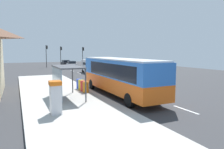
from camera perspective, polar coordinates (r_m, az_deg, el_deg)
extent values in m
cube|color=#38383A|center=(31.58, -7.02, -0.58)|extent=(56.00, 92.00, 0.04)
cube|color=beige|center=(18.49, -14.37, -5.38)|extent=(6.20, 30.00, 0.18)
cube|color=silver|center=(14.48, 19.81, -9.21)|extent=(0.16, 2.20, 0.01)
cube|color=silver|center=(18.24, 8.63, -5.69)|extent=(0.16, 2.20, 0.01)
cube|color=silver|center=(22.49, 1.54, -3.31)|extent=(0.16, 2.20, 0.01)
cube|color=silver|center=(27.00, -3.22, -1.68)|extent=(0.16, 2.20, 0.01)
cube|color=silver|center=(31.66, -6.59, -0.51)|extent=(0.16, 2.20, 0.01)
cube|color=silver|center=(36.40, -9.09, 0.36)|extent=(0.16, 2.20, 0.01)
cube|color=silver|center=(41.21, -11.01, 1.02)|extent=(0.16, 2.20, 0.01)
cube|color=silver|center=(46.06, -12.53, 1.55)|extent=(0.16, 2.20, 0.01)
cube|color=orange|center=(17.71, 2.06, -2.46)|extent=(2.53, 11.01, 1.15)
cube|color=blue|center=(17.56, 2.08, 1.73)|extent=(2.53, 11.01, 1.45)
cube|color=silver|center=(17.51, 2.09, 4.26)|extent=(2.41, 10.79, 0.12)
cube|color=black|center=(22.54, -4.22, 2.58)|extent=(2.30, 0.13, 1.22)
cube|color=black|center=(16.59, -0.86, 1.21)|extent=(0.11, 8.58, 1.10)
cylinder|color=black|center=(20.91, -5.58, -2.71)|extent=(0.28, 1.00, 1.00)
cylinder|color=black|center=(21.75, 0.05, -2.32)|extent=(0.28, 1.00, 1.00)
cylinder|color=black|center=(14.10, 4.80, -7.18)|extent=(0.28, 1.00, 1.00)
cylinder|color=black|center=(15.32, 12.21, -6.20)|extent=(0.28, 1.00, 1.00)
cube|color=silver|center=(36.17, -5.83, 2.46)|extent=(2.04, 5.21, 1.96)
cube|color=black|center=(36.15, -5.84, 2.99)|extent=(2.06, 3.13, 0.44)
cylinder|color=black|center=(34.69, -3.34, 0.69)|extent=(0.22, 0.68, 0.68)
cylinder|color=black|center=(34.08, -6.16, 0.56)|extent=(0.22, 0.68, 0.68)
cylinder|color=black|center=(38.43, -5.51, 1.23)|extent=(0.22, 0.68, 0.68)
cylinder|color=black|center=(37.88, -8.08, 1.12)|extent=(0.22, 0.68, 0.68)
cube|color=black|center=(56.38, -12.78, 3.04)|extent=(1.85, 4.42, 0.60)
cube|color=black|center=(56.16, -12.75, 3.64)|extent=(1.61, 2.40, 0.60)
cylinder|color=black|center=(57.69, -13.90, 2.79)|extent=(0.21, 0.64, 0.64)
cylinder|color=black|center=(58.04, -12.32, 2.85)|extent=(0.21, 0.64, 0.64)
cylinder|color=black|center=(54.76, -13.25, 2.62)|extent=(0.21, 0.64, 0.64)
cylinder|color=black|center=(55.14, -11.59, 2.68)|extent=(0.21, 0.64, 0.64)
cube|color=#B7B7BC|center=(49.83, -11.11, 2.65)|extent=(1.99, 4.47, 0.60)
cube|color=black|center=(49.99, -11.18, 3.35)|extent=(1.68, 2.44, 0.60)
cylinder|color=black|center=(48.56, -9.80, 2.23)|extent=(0.23, 0.65, 0.64)
cylinder|color=black|center=(48.22, -11.70, 2.16)|extent=(0.23, 0.65, 0.64)
cylinder|color=black|center=(51.48, -10.55, 2.45)|extent=(0.23, 0.65, 0.64)
cylinder|color=black|center=(51.17, -12.34, 2.38)|extent=(0.23, 0.65, 0.64)
cube|color=silver|center=(12.48, -15.40, -6.69)|extent=(0.60, 0.70, 1.70)
cube|color=orange|center=(12.30, -15.53, -2.29)|extent=(0.66, 0.76, 0.24)
cube|color=black|center=(12.47, -14.03, -5.38)|extent=(0.03, 0.36, 0.44)
cylinder|color=orange|center=(18.37, -7.33, -3.51)|extent=(0.52, 0.52, 0.95)
cylinder|color=red|center=(19.03, -7.97, -3.18)|extent=(0.52, 0.52, 0.95)
cylinder|color=yellow|center=(19.69, -8.57, -2.86)|extent=(0.52, 0.52, 0.95)
cylinder|color=blue|center=(20.36, -9.14, -2.57)|extent=(0.52, 0.52, 0.95)
cylinder|color=#2D2D2D|center=(51.85, -8.18, 4.88)|extent=(0.14, 0.14, 4.90)
cube|color=black|center=(51.90, -7.98, 7.03)|extent=(0.24, 0.28, 0.84)
sphere|color=red|center=(51.94, -7.86, 7.34)|extent=(0.16, 0.16, 0.16)
sphere|color=#3C2C03|center=(51.93, -7.85, 7.04)|extent=(0.16, 0.16, 0.16)
sphere|color=black|center=(51.93, -7.85, 6.73)|extent=(0.16, 0.16, 0.16)
cylinder|color=#2D2D2D|center=(50.82, -17.80, 4.81)|extent=(0.14, 0.14, 5.26)
cube|color=black|center=(50.84, -17.63, 7.21)|extent=(0.24, 0.28, 0.84)
sphere|color=#360606|center=(50.86, -17.51, 7.53)|extent=(0.16, 0.16, 0.16)
sphere|color=#3C2C03|center=(50.86, -17.50, 7.22)|extent=(0.16, 0.16, 0.16)
sphere|color=green|center=(50.85, -17.49, 6.90)|extent=(0.16, 0.16, 0.16)
cylinder|color=#2D2D2D|center=(52.17, -14.08, 4.82)|extent=(0.14, 0.14, 5.01)
cube|color=black|center=(52.20, -13.90, 7.03)|extent=(0.24, 0.28, 0.84)
sphere|color=red|center=(52.23, -13.78, 7.34)|extent=(0.16, 0.16, 0.16)
sphere|color=#3C2C03|center=(52.22, -13.77, 7.03)|extent=(0.16, 0.16, 0.16)
sphere|color=black|center=(52.22, -13.76, 6.73)|extent=(0.16, 0.16, 0.16)
cube|color=#4C4C51|center=(16.27, -12.28, 2.12)|extent=(1.80, 4.00, 0.10)
cube|color=#8CA5B2|center=(16.24, -15.10, -2.23)|extent=(0.06, 3.80, 2.30)
cylinder|color=#4C4C51|center=(14.82, -7.31, -2.99)|extent=(0.10, 0.10, 2.44)
cylinder|color=#4C4C51|center=(18.43, -10.93, -1.20)|extent=(0.10, 0.10, 2.44)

